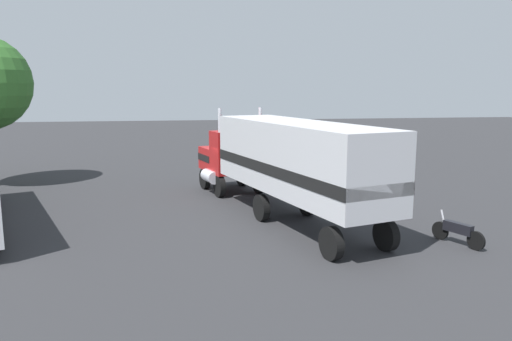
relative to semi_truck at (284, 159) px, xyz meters
name	(u,v)px	position (x,y,z in m)	size (l,w,h in m)	color
ground_plane	(235,193)	(5.26, 1.47, -2.52)	(120.00, 120.00, 0.00)	#2D2D30
lane_stripe_near	(321,209)	(1.14, -2.03, -2.52)	(4.40, 0.16, 0.01)	silver
lane_stripe_mid	(343,186)	(6.14, -4.84, -2.52)	(4.40, 0.16, 0.01)	silver
semi_truck	(284,159)	(0.00, 0.00, 0.00)	(14.30, 6.23, 4.50)	#B21919
person_bystander	(348,194)	(0.15, -2.92, -1.63)	(0.34, 0.46, 1.63)	#2D3347
motorcycle	(457,231)	(-4.66, -5.26, -2.04)	(1.99, 0.90, 1.12)	black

